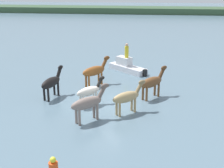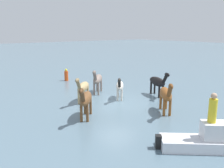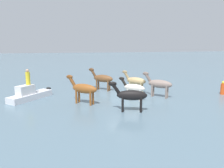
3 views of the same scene
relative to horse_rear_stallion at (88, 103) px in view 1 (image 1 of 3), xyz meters
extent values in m
plane|color=slate|center=(0.31, 2.65, -1.07)|extent=(155.20, 155.20, 0.00)
cube|color=#365135|center=(0.31, 53.49, -1.07)|extent=(139.68, 6.00, 2.40)
ellipsoid|color=gray|center=(-0.06, -0.06, 0.01)|extent=(1.79, 1.78, 0.66)
cylinder|color=gray|center=(0.24, 0.46, -0.53)|extent=(0.14, 0.14, 1.08)
cylinder|color=gray|center=(0.46, 0.23, -0.53)|extent=(0.14, 0.14, 1.08)
cylinder|color=gray|center=(-0.59, -0.36, -0.53)|extent=(0.14, 0.14, 1.08)
cylinder|color=gray|center=(-0.37, -0.59, -0.53)|extent=(0.14, 0.14, 1.08)
cylinder|color=#63544C|center=(0.67, 0.66, 0.43)|extent=(0.58, 0.58, 0.72)
ellipsoid|color=#63544C|center=(0.82, 0.81, 0.73)|extent=(0.54, 0.54, 0.29)
ellipsoid|color=tan|center=(1.99, 1.21, -0.05)|extent=(1.74, 1.63, 0.62)
cylinder|color=tan|center=(2.30, 1.69, -0.56)|extent=(0.14, 0.14, 1.02)
cylinder|color=tan|center=(2.50, 1.47, -0.56)|extent=(0.14, 0.14, 1.02)
cylinder|color=tan|center=(1.47, 0.96, -0.56)|extent=(0.14, 0.14, 1.02)
cylinder|color=tan|center=(1.67, 0.74, -0.56)|extent=(0.14, 0.14, 1.02)
cylinder|color=olive|center=(2.72, 1.86, 0.35)|extent=(0.56, 0.53, 0.68)
ellipsoid|color=olive|center=(2.87, 1.99, 0.63)|extent=(0.52, 0.49, 0.27)
ellipsoid|color=black|center=(-3.01, 3.21, -0.01)|extent=(1.12, 1.99, 0.64)
cylinder|color=black|center=(-2.98, 3.80, -0.54)|extent=(0.14, 0.14, 1.06)
cylinder|color=black|center=(-2.69, 3.71, -0.54)|extent=(0.14, 0.14, 1.06)
cylinder|color=black|center=(-3.33, 2.71, -0.54)|extent=(0.14, 0.14, 1.06)
cylinder|color=black|center=(-3.04, 2.61, -0.54)|extent=(0.14, 0.14, 1.06)
cylinder|color=black|center=(-2.70, 4.17, 0.40)|extent=(0.39, 0.62, 0.70)
ellipsoid|color=black|center=(-2.64, 4.37, 0.69)|extent=(0.37, 0.57, 0.28)
ellipsoid|color=brown|center=(-0.64, 5.94, 0.04)|extent=(1.75, 1.91, 0.67)
cylinder|color=brown|center=(-0.37, 6.50, -0.52)|extent=(0.15, 0.15, 1.11)
cylinder|color=brown|center=(-0.13, 6.29, -0.52)|extent=(0.15, 0.15, 1.11)
cylinder|color=brown|center=(-1.15, 5.58, -0.52)|extent=(0.15, 0.15, 1.11)
cylinder|color=brown|center=(-0.91, 5.37, -0.52)|extent=(0.15, 0.15, 1.11)
cylinder|color=brown|center=(0.05, 6.75, 0.47)|extent=(0.57, 0.62, 0.74)
ellipsoid|color=brown|center=(0.19, 6.91, 0.78)|extent=(0.53, 0.57, 0.30)
ellipsoid|color=brown|center=(3.44, 3.86, 0.02)|extent=(1.73, 1.87, 0.66)
cylinder|color=brown|center=(3.71, 4.41, -0.53)|extent=(0.15, 0.15, 1.09)
cylinder|color=brown|center=(3.95, 4.20, -0.53)|extent=(0.15, 0.15, 1.09)
cylinder|color=brown|center=(2.93, 3.52, -0.53)|extent=(0.15, 0.15, 1.09)
cylinder|color=brown|center=(3.17, 3.31, -0.53)|extent=(0.15, 0.15, 1.09)
cylinder|color=#50311A|center=(4.13, 4.64, 0.45)|extent=(0.57, 0.60, 0.73)
ellipsoid|color=#50311A|center=(4.27, 4.80, 0.75)|extent=(0.53, 0.56, 0.29)
ellipsoid|color=silver|center=(-0.37, 2.16, -0.14)|extent=(1.50, 1.58, 0.57)
cylinder|color=silver|center=(-0.13, 2.63, -0.60)|extent=(0.12, 0.12, 0.93)
cylinder|color=silver|center=(0.07, 2.45, -0.60)|extent=(0.12, 0.12, 0.93)
cylinder|color=silver|center=(-0.81, 1.88, -0.60)|extent=(0.12, 0.12, 0.93)
cylinder|color=silver|center=(-0.61, 1.70, -0.60)|extent=(0.12, 0.12, 0.93)
cylinder|color=black|center=(0.23, 2.83, 0.23)|extent=(0.49, 0.51, 0.62)
ellipsoid|color=black|center=(0.35, 2.96, 0.48)|extent=(0.45, 0.47, 0.25)
cube|color=silver|center=(1.57, 9.87, -0.92)|extent=(3.38, 3.14, 0.61)
cube|color=silver|center=(1.25, 10.16, -0.26)|extent=(1.44, 1.39, 0.70)
cube|color=black|center=(3.00, 8.62, -0.84)|extent=(0.37, 0.37, 0.66)
cylinder|color=yellow|center=(1.47, 9.95, 0.56)|extent=(0.32, 0.32, 0.95)
sphere|color=tan|center=(1.47, 9.95, 1.16)|extent=(0.24, 0.24, 0.24)
sphere|color=yellow|center=(-0.34, -5.64, -0.05)|extent=(0.24, 0.24, 0.24)
camera|label=1|loc=(3.01, -15.93, 6.58)|focal=51.61mm
camera|label=2|loc=(10.02, 14.50, 3.64)|focal=38.55mm
camera|label=3|loc=(-15.45, 7.30, 3.23)|focal=34.49mm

